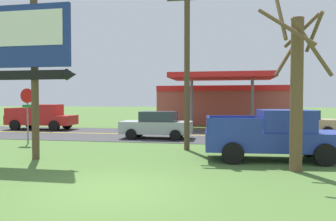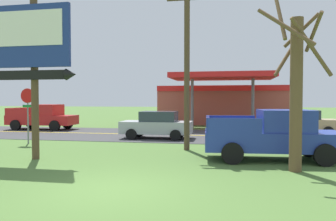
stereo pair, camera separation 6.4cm
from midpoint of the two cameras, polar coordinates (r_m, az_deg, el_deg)
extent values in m
plane|color=#4C7033|center=(8.90, -9.88, -13.48)|extent=(180.00, 180.00, 0.00)
cube|color=#3D3D3F|center=(21.38, 2.35, -4.34)|extent=(140.00, 8.00, 0.02)
cube|color=gold|center=(21.38, 2.35, -4.30)|extent=(126.00, 0.20, 0.01)
cylinder|color=brown|center=(13.88, -22.38, 5.09)|extent=(0.28, 0.28, 6.31)
cube|color=navy|center=(13.92, -22.88, 11.92)|extent=(3.20, 0.16, 2.40)
cube|color=white|center=(13.90, -23.11, 13.14)|extent=(2.69, 0.03, 1.35)
cube|color=black|center=(13.74, -22.79, 5.74)|extent=(2.88, 0.12, 0.36)
cone|color=black|center=(12.91, -16.65, 6.07)|extent=(0.40, 0.44, 0.44)
cylinder|color=slate|center=(18.85, -23.40, -2.03)|extent=(0.08, 0.08, 2.20)
cylinder|color=red|center=(18.78, -23.51, 2.38)|extent=(0.76, 0.03, 0.76)
cylinder|color=white|center=(18.80, -23.48, 2.38)|extent=(0.80, 0.01, 0.80)
cube|color=#19722D|center=(18.78, -23.49, 0.71)|extent=(0.56, 0.03, 0.14)
cylinder|color=brown|center=(15.25, 3.22, 8.67)|extent=(0.26, 0.26, 8.28)
cylinder|color=brown|center=(11.43, 21.41, 2.53)|extent=(0.40, 0.40, 5.01)
cylinder|color=brown|center=(11.84, 24.05, 12.37)|extent=(0.33, 1.17, 1.14)
cylinder|color=brown|center=(12.19, 22.18, 12.79)|extent=(1.12, 0.60, 1.08)
cylinder|color=brown|center=(11.84, 19.84, 8.69)|extent=(0.91, 0.69, 1.30)
cylinder|color=brown|center=(11.58, 18.76, 16.04)|extent=(0.36, 1.28, 2.06)
cylinder|color=brown|center=(10.85, 19.74, 13.66)|extent=(1.61, 1.10, 1.40)
cylinder|color=brown|center=(10.98, 23.75, 10.10)|extent=(1.44, 0.76, 1.77)
cube|color=#A84C42|center=(32.51, 9.48, 0.97)|extent=(12.00, 6.00, 3.60)
cube|color=red|center=(29.47, 9.39, 3.88)|extent=(12.00, 0.12, 0.50)
cube|color=red|center=(26.57, 9.28, 5.93)|extent=(8.00, 5.00, 0.40)
cylinder|color=slate|center=(26.66, 4.09, 1.42)|extent=(0.24, 0.24, 4.20)
cylinder|color=slate|center=(26.56, 14.44, 1.36)|extent=(0.24, 0.24, 4.20)
cube|color=#233893|center=(13.32, 17.71, -5.04)|extent=(5.33, 2.33, 0.72)
cube|color=#233893|center=(13.35, 19.64, -1.68)|extent=(2.02, 1.93, 0.84)
cube|color=#28333D|center=(13.58, 23.30, -1.67)|extent=(0.22, 1.66, 0.71)
cube|color=#233893|center=(13.96, 10.84, -2.02)|extent=(1.95, 0.26, 0.56)
cube|color=#233893|center=(12.13, 11.52, -2.63)|extent=(1.95, 0.26, 0.56)
cube|color=#233893|center=(13.00, 6.87, -2.29)|extent=(0.26, 1.88, 0.56)
cylinder|color=black|center=(14.71, 23.14, -5.86)|extent=(0.82, 0.34, 0.80)
cylinder|color=black|center=(12.86, 25.68, -7.01)|extent=(0.82, 0.34, 0.80)
cylinder|color=black|center=(14.12, 10.44, -6.05)|extent=(0.82, 0.34, 0.80)
cylinder|color=black|center=(12.19, 11.11, -7.34)|extent=(0.82, 0.34, 0.80)
cube|color=red|center=(27.14, -21.28, -1.53)|extent=(5.20, 1.96, 0.72)
cube|color=red|center=(26.87, -20.49, 0.11)|extent=(1.90, 1.80, 0.84)
cube|color=#28333D|center=(26.43, -18.83, 0.10)|extent=(0.10, 1.66, 0.71)
cube|color=red|center=(28.71, -22.92, -0.09)|extent=(1.95, 0.12, 0.56)
cube|color=red|center=(27.19, -25.05, -0.23)|extent=(1.95, 0.12, 0.56)
cube|color=red|center=(28.51, -25.58, -0.14)|extent=(0.12, 1.88, 0.56)
cylinder|color=black|center=(27.22, -17.30, -2.24)|extent=(0.80, 0.28, 0.80)
cylinder|color=black|center=(25.50, -19.35, -2.54)|extent=(0.80, 0.28, 0.80)
cylinder|color=black|center=(28.86, -22.97, -2.07)|extent=(0.80, 0.28, 0.80)
cylinder|color=black|center=(27.25, -25.25, -2.33)|extent=(0.80, 0.28, 0.80)
cube|color=tan|center=(23.61, 22.46, -2.25)|extent=(4.20, 1.76, 0.72)
cube|color=#2D3842|center=(23.54, 22.12, -0.65)|extent=(2.10, 1.56, 0.60)
cylinder|color=black|center=(24.79, 24.97, -2.93)|extent=(0.64, 0.24, 0.64)
cylinder|color=black|center=(23.10, 26.07, -3.29)|extent=(0.64, 0.24, 0.64)
cylinder|color=black|center=(24.27, 19.00, -2.95)|extent=(0.64, 0.24, 0.64)
cylinder|color=black|center=(22.54, 19.67, -3.33)|extent=(0.64, 0.24, 0.64)
cube|color=#A8AAAF|center=(19.58, -2.15, -2.95)|extent=(4.20, 1.76, 0.72)
cube|color=#2D3842|center=(19.50, -1.72, -1.03)|extent=(2.10, 1.56, 0.60)
cylinder|color=black|center=(19.10, -6.55, -4.17)|extent=(0.64, 0.24, 0.64)
cylinder|color=black|center=(20.78, -5.13, -3.67)|extent=(0.64, 0.24, 0.64)
cylinder|color=black|center=(18.51, 1.20, -4.36)|extent=(0.64, 0.24, 0.64)
cylinder|color=black|center=(20.24, 2.00, -3.81)|extent=(0.64, 0.24, 0.64)
camera|label=1|loc=(0.03, -90.11, 0.00)|focal=34.87mm
camera|label=2|loc=(0.03, 89.89, 0.00)|focal=34.87mm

